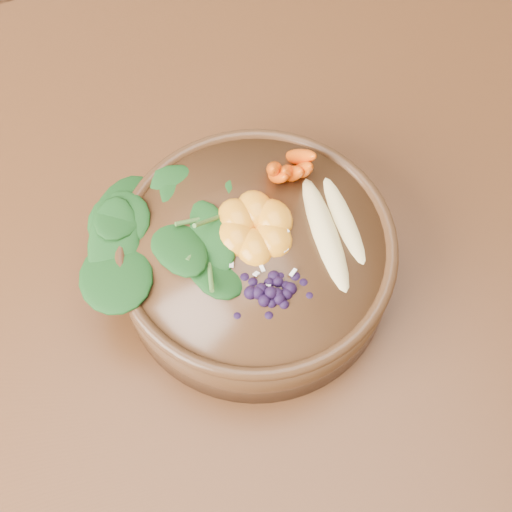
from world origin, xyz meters
The scene contains 9 objects.
ground centered at (0.00, 0.00, 0.00)m, with size 4.00×4.00×0.00m, color #381E0F.
dining_table centered at (0.00, 0.00, 0.66)m, with size 1.60×0.90×0.75m.
stoneware_bowl centered at (-0.11, -0.03, 0.79)m, with size 0.26×0.26×0.07m, color #402714.
kale_heap centered at (-0.14, 0.03, 0.84)m, with size 0.17×0.15×0.04m, color #154215, non-canonical shape.
carrot_cluster centered at (-0.05, 0.03, 0.86)m, with size 0.05×0.05×0.07m, color #DB4907, non-canonical shape.
banana_halves centered at (-0.04, -0.04, 0.83)m, with size 0.06×0.14×0.03m.
mandarin_cluster centered at (-0.11, -0.01, 0.84)m, with size 0.08×0.08×0.03m, color orange, non-canonical shape.
blueberry_pile centered at (-0.12, -0.08, 0.84)m, with size 0.12×0.09×0.04m, color black, non-canonical shape.
coconut_flakes centered at (-0.11, -0.04, 0.82)m, with size 0.08×0.06×0.01m, color white, non-canonical shape.
Camera 1 is at (-0.23, -0.32, 1.40)m, focal length 50.00 mm.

